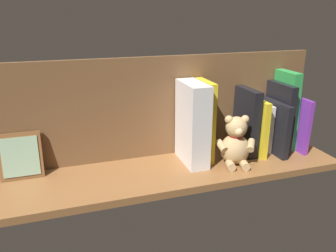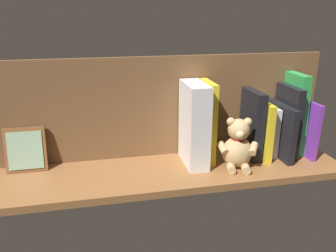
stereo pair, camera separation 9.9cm
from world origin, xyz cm
name	(u,v)px [view 1 (the left image)]	position (x,y,z in cm)	size (l,w,h in cm)	color
ground_plane	(168,171)	(0.00, 0.00, -1.10)	(109.76, 26.90, 2.20)	brown
shelf_back_panel	(157,108)	(0.00, -11.20, 16.44)	(109.76, 1.50, 32.88)	brown
book_0	(294,123)	(-47.11, -2.34, 9.26)	(1.43, 15.41, 18.52)	purple
book_1	(285,110)	(-44.32, -4.48, 13.48)	(2.99, 11.14, 26.97)	green
book_2	(279,117)	(-40.99, -3.18, 11.65)	(2.49, 13.75, 23.29)	black
book_3	(273,127)	(-38.14, -1.75, 8.87)	(2.04, 16.61, 17.75)	black
book_4	(260,127)	(-34.96, -4.56, 8.31)	(3.15, 10.98, 16.61)	silver
book_5	(255,126)	(-31.78, -3.03, 9.42)	(2.06, 14.03, 18.83)	yellow
book_6	(246,121)	(-28.62, -3.67, 11.13)	(3.09, 12.76, 22.25)	black
teddy_bear	(236,143)	(-21.11, 3.39, 7.04)	(12.59, 11.75, 16.01)	tan
book_7	(205,121)	(-13.63, -3.98, 12.88)	(2.29, 12.13, 25.76)	yellow
dictionary_thick_white	(192,123)	(-8.79, -2.37, 12.92)	(6.22, 15.16, 25.85)	white
picture_frame_leaning	(20,156)	(42.15, -7.72, 6.64)	(11.92, 4.06, 13.54)	brown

